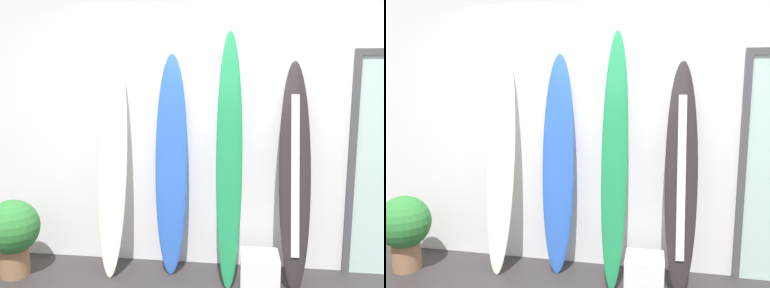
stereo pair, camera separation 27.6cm
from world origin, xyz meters
The scene contains 7 objects.
wall_back centered at (0.00, 1.30, 1.40)m, with size 7.20×0.20×2.80m, color silver.
surfboard_ivory centered at (-0.93, 0.96, 1.05)m, with size 0.27×0.45×2.12m.
surfboard_cobalt centered at (-0.39, 1.02, 1.02)m, with size 0.31×0.29×2.04m.
surfboard_emerald centered at (0.14, 0.91, 1.11)m, with size 0.26×0.51×2.24m.
surfboard_charcoal centered at (0.71, 0.92, 0.99)m, with size 0.30×0.50×1.98m.
display_block_left centered at (0.43, 0.82, 0.14)m, with size 0.34×0.34×0.28m.
potted_plant centered at (-1.83, 0.73, 0.43)m, with size 0.50×0.50×0.72m.
Camera 2 is at (0.54, -2.61, 1.84)m, focal length 38.68 mm.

